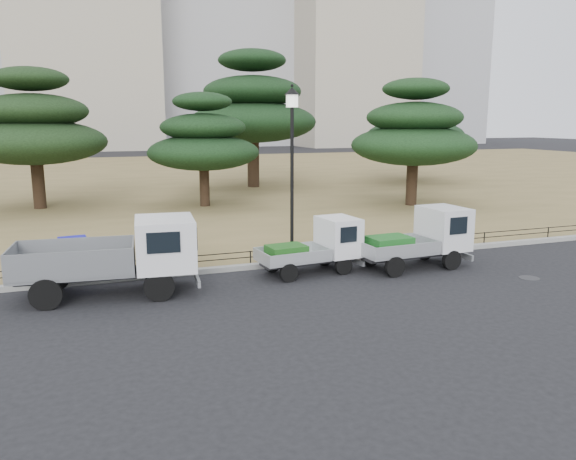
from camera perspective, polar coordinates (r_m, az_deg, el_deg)
name	(u,v)px	position (r m, az deg, el deg)	size (l,w,h in m)	color
ground	(312,289)	(15.77, 2.45, -5.96)	(220.00, 220.00, 0.00)	black
lawn	(166,179)	(45.16, -12.31, 5.07)	(120.00, 56.00, 0.15)	olive
curb	(282,264)	(18.09, -0.64, -3.45)	(120.00, 0.25, 0.16)	gray
truck_large	(118,254)	(15.62, -16.90, -2.32)	(4.80, 2.23, 2.03)	black
truck_kei_front	(316,246)	(17.24, 2.91, -1.65)	(3.25, 1.64, 1.66)	black
truck_kei_rear	(420,238)	(18.31, 13.28, -0.82)	(3.67, 1.76, 1.88)	black
street_lamp	(292,145)	(17.97, 0.41, 8.65)	(0.49, 0.49, 5.48)	black
pipe_fence	(280,252)	(18.15, -0.79, -2.24)	(38.00, 0.04, 0.40)	black
tarp_pile	(63,259)	(17.82, -21.86, -2.80)	(1.79, 1.41, 1.11)	#1717B5
manhole	(529,278)	(18.24, 23.31, -4.50)	(0.60, 0.60, 0.01)	#2D2D30
pine_west_near	(34,128)	(31.38, -24.43, 9.41)	(7.08, 7.08, 7.08)	black
pine_center_left	(203,141)	(29.81, -8.61, 8.93)	(5.81, 5.81, 5.90)	black
pine_center_right	(253,108)	(38.31, -3.61, 12.23)	(8.53, 8.53, 9.06)	black
pine_east_near	(414,133)	(30.58, 12.67, 9.61)	(6.56, 6.56, 6.62)	black
pine_east_far	(416,125)	(42.60, 12.84, 10.32)	(7.06, 7.06, 7.09)	black
tower_east	(349,10)	(108.04, 6.19, 21.37)	(20.00, 18.00, 48.00)	#AAA08C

